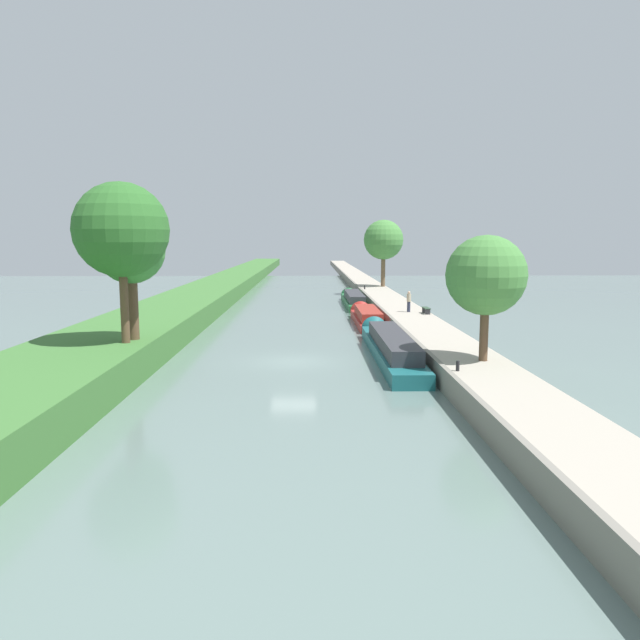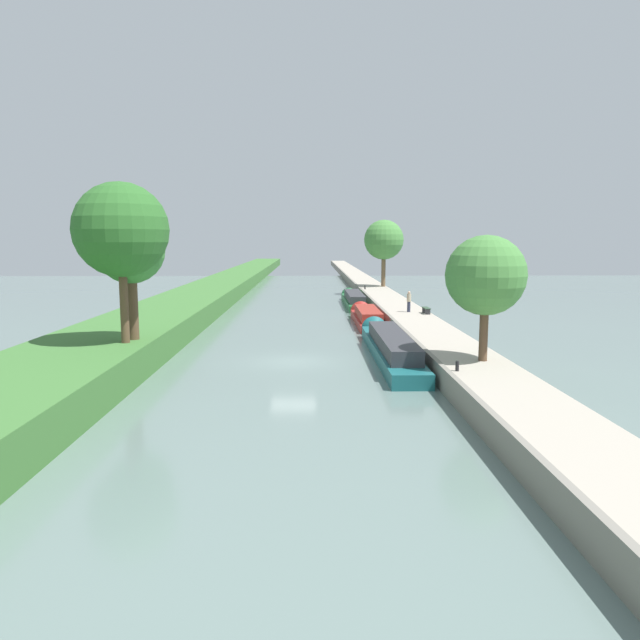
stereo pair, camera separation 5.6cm
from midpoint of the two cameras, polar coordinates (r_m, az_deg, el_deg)
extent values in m
plane|color=slate|center=(33.23, -2.61, -4.05)|extent=(160.00, 160.00, 0.00)
cube|color=#3D7033|center=(34.88, -19.69, -2.54)|extent=(6.34, 260.00, 1.67)
cube|color=#A89E8E|center=(34.04, 12.30, -3.01)|extent=(3.38, 260.00, 1.09)
cube|color=gray|center=(33.66, 9.29, -3.01)|extent=(0.25, 260.00, 1.14)
cube|color=#195B60|center=(34.44, 6.77, -3.05)|extent=(1.97, 15.18, 0.74)
cube|color=#333338|center=(33.56, 6.97, -2.01)|extent=(1.61, 10.63, 0.78)
cone|color=#195B60|center=(42.44, 5.27, -0.99)|extent=(1.87, 1.18, 1.87)
cube|color=maroon|center=(48.01, 4.54, -0.06)|extent=(1.96, 10.34, 0.58)
cube|color=maroon|center=(47.41, 4.61, 0.64)|extent=(1.60, 7.24, 0.73)
cone|color=maroon|center=(53.69, 3.94, 0.77)|extent=(1.86, 1.17, 1.86)
cube|color=#1E6033|center=(61.83, 3.23, 1.72)|extent=(1.86, 13.67, 0.64)
cube|color=#333338|center=(61.08, 3.28, 2.30)|extent=(1.53, 9.57, 0.75)
cone|color=#1E6033|center=(69.17, 2.77, 2.36)|extent=(1.77, 1.12, 1.77)
cylinder|color=brown|center=(28.96, 15.45, -0.86)|extent=(0.41, 0.41, 3.02)
sphere|color=#47843D|center=(28.70, 15.63, 4.17)|extent=(3.75, 3.75, 3.75)
cylinder|color=brown|center=(73.10, 6.07, 4.93)|extent=(0.52, 0.52, 4.37)
sphere|color=#47843D|center=(73.01, 6.11, 7.69)|extent=(4.81, 4.81, 4.81)
cylinder|color=brown|center=(31.86, -17.61, 1.47)|extent=(0.56, 0.56, 3.66)
sphere|color=#3D7F38|center=(31.70, -17.82, 6.48)|extent=(3.48, 3.48, 3.48)
cylinder|color=brown|center=(30.89, -18.36, 1.86)|extent=(0.41, 0.41, 4.31)
sphere|color=#2D6628|center=(30.76, -18.63, 8.23)|extent=(4.64, 4.64, 4.64)
cylinder|color=#282D42|center=(47.55, 8.49, 1.26)|extent=(0.26, 0.26, 0.82)
cylinder|color=tan|center=(47.48, 8.51, 2.13)|extent=(0.34, 0.34, 0.62)
sphere|color=tan|center=(47.44, 8.52, 2.63)|extent=(0.22, 0.22, 0.22)
cylinder|color=black|center=(26.61, 13.05, -4.33)|extent=(0.16, 0.16, 0.45)
cylinder|color=black|center=(68.94, 4.30, 3.16)|extent=(0.16, 0.16, 0.45)
cube|color=#333338|center=(46.17, 10.28, 0.78)|extent=(0.40, 0.08, 0.41)
cube|color=#333338|center=(47.34, 10.00, 0.95)|extent=(0.40, 0.08, 0.41)
cube|color=#2D4733|center=(46.73, 10.14, 1.15)|extent=(0.44, 1.50, 0.06)
camera|label=1|loc=(0.03, -90.04, -0.01)|focal=33.28mm
camera|label=2|loc=(0.03, 89.96, 0.01)|focal=33.28mm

